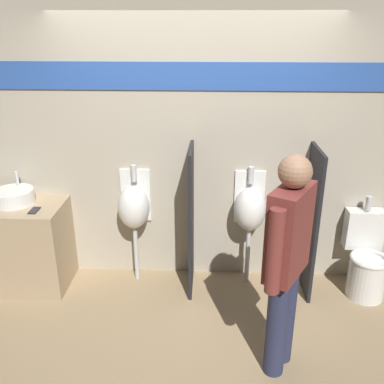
{
  "coord_description": "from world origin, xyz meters",
  "views": [
    {
      "loc": [
        0.15,
        -3.23,
        2.44
      ],
      "look_at": [
        0.0,
        0.17,
        1.05
      ],
      "focal_mm": 40.0,
      "sensor_mm": 36.0,
      "label": 1
    }
  ],
  "objects_px": {
    "urinal_near_counter": "(134,207)",
    "urinal_far": "(250,209)",
    "person_in_vest": "(287,259)",
    "toilet": "(366,261)",
    "cell_phone": "(34,210)",
    "sink_basin": "(13,197)"
  },
  "relations": [
    {
      "from": "urinal_near_counter",
      "to": "urinal_far",
      "type": "relative_size",
      "value": 1.0
    },
    {
      "from": "toilet",
      "to": "person_in_vest",
      "type": "height_order",
      "value": "person_in_vest"
    },
    {
      "from": "urinal_near_counter",
      "to": "urinal_far",
      "type": "xyz_separation_m",
      "value": [
        1.09,
        0.0,
        0.0
      ]
    },
    {
      "from": "urinal_far",
      "to": "person_in_vest",
      "type": "height_order",
      "value": "person_in_vest"
    },
    {
      "from": "sink_basin",
      "to": "cell_phone",
      "type": "distance_m",
      "value": 0.31
    },
    {
      "from": "cell_phone",
      "to": "urinal_near_counter",
      "type": "bearing_deg",
      "value": 16.6
    },
    {
      "from": "urinal_near_counter",
      "to": "urinal_far",
      "type": "distance_m",
      "value": 1.09
    },
    {
      "from": "cell_phone",
      "to": "toilet",
      "type": "height_order",
      "value": "toilet"
    },
    {
      "from": "sink_basin",
      "to": "cell_phone",
      "type": "height_order",
      "value": "sink_basin"
    },
    {
      "from": "urinal_near_counter",
      "to": "toilet",
      "type": "height_order",
      "value": "urinal_near_counter"
    },
    {
      "from": "cell_phone",
      "to": "urinal_near_counter",
      "type": "height_order",
      "value": "urinal_near_counter"
    },
    {
      "from": "sink_basin",
      "to": "urinal_near_counter",
      "type": "xyz_separation_m",
      "value": [
        1.11,
        0.08,
        -0.12
      ]
    },
    {
      "from": "person_in_vest",
      "to": "urinal_far",
      "type": "bearing_deg",
      "value": 37.77
    },
    {
      "from": "urinal_near_counter",
      "to": "toilet",
      "type": "relative_size",
      "value": 1.28
    },
    {
      "from": "urinal_far",
      "to": "toilet",
      "type": "distance_m",
      "value": 1.19
    },
    {
      "from": "sink_basin",
      "to": "toilet",
      "type": "relative_size",
      "value": 0.41
    },
    {
      "from": "cell_phone",
      "to": "urinal_far",
      "type": "bearing_deg",
      "value": 7.42
    },
    {
      "from": "toilet",
      "to": "cell_phone",
      "type": "bearing_deg",
      "value": -177.73
    },
    {
      "from": "urinal_near_counter",
      "to": "toilet",
      "type": "bearing_deg",
      "value": -3.48
    },
    {
      "from": "sink_basin",
      "to": "person_in_vest",
      "type": "height_order",
      "value": "person_in_vest"
    },
    {
      "from": "urinal_far",
      "to": "person_in_vest",
      "type": "bearing_deg",
      "value": -82.35
    },
    {
      "from": "urinal_near_counter",
      "to": "urinal_far",
      "type": "bearing_deg",
      "value": 0.0
    }
  ]
}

